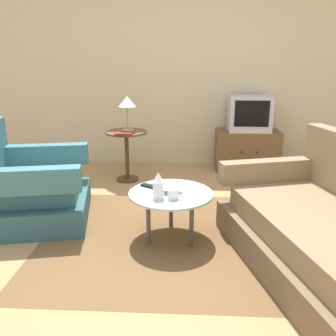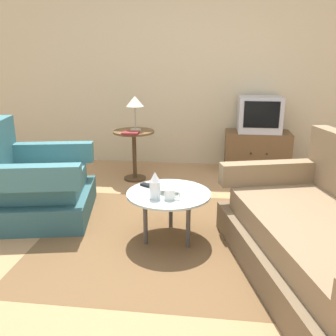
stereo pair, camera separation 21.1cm
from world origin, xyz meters
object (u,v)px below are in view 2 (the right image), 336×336
Objects in this scene: coffee_table at (169,197)px; bowl at (169,190)px; side_table at (134,145)px; television at (260,114)px; couch at (335,244)px; vase at (155,186)px; table_lamp at (135,103)px; mug at (170,194)px; book at (131,133)px; tv_stand at (257,152)px; armchair at (33,186)px; tv_remote_dark at (149,186)px.

coffee_table is 0.06m from bowl.
side_table is 1.68m from television.
couch is 1.34m from vase.
side_table is 1.50× the size of table_lamp.
coffee_table is at bearing 101.06° from mug.
table_lamp is at bearing 26.46° from couch.
coffee_table is at bearing -64.37° from book.
coffee_table is 2.26m from tv_stand.
armchair reaches higher than mug.
book is at bearing -154.23° from television.
book is at bearing -88.42° from side_table.
vase is 0.19m from bowl.
armchair is at bearing -142.73° from television.
television is at bearing 115.93° from armchair.
couch is at bearing -84.69° from television.
book is (0.74, 1.00, 0.33)m from armchair.
tv_stand reaches higher than coffee_table.
television is (0.00, 0.00, 0.50)m from tv_stand.
book is (-0.42, 1.19, 0.21)m from tv_remote_dark.
television is 2.27m from tv_remote_dark.
table_lamp is (-1.77, 2.00, 0.67)m from couch.
coffee_table is 5.40× the size of mug.
book is at bearing 115.30° from bowl.
vase is 1.25× the size of tv_remote_dark.
vase reaches higher than bowl.
mug is 1.59m from book.
book reaches higher than tv_remote_dark.
vase is 1.24× the size of bowl.
bowl reaches higher than coffee_table.
tv_remote_dark is (-1.37, 0.60, 0.14)m from couch.
television is at bearing 19.34° from table_lamp.
bowl is at bearing -64.02° from book.
television is at bearing 64.58° from vase.
bowl is (-0.94, -2.04, -0.33)m from television.
tv_remote_dark is at bearing 147.70° from coffee_table.
tv_remote_dark is (-0.21, 0.26, -0.03)m from mug.
tv_stand is 0.50m from television.
tv_stand is at bearing 19.45° from side_table.
couch is 9.50× the size of vase.
television is 2.86× the size of book.
tv_remote_dark is at bearing 51.06° from couch.
coffee_table is at bearing -68.68° from table_lamp.
book is at bearing 109.70° from vase.
mug is (0.62, -1.65, -0.50)m from table_lamp.
bowl is 1.01× the size of tv_remote_dark.
armchair reaches higher than book.
tv_stand is at bearing 64.57° from vase.
vase is (-0.09, -0.13, 0.14)m from coffee_table.
armchair is 6.53× the size of tv_remote_dark.
coffee_table is at bearing -114.79° from tv_stand.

